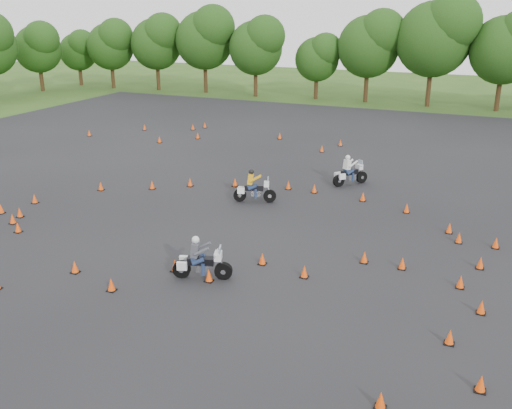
# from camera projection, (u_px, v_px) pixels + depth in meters

# --- Properties ---
(ground) EXTENTS (140.00, 140.00, 0.00)m
(ground) POSITION_uv_depth(u_px,v_px,m) (215.00, 266.00, 21.75)
(ground) COLOR #2D5119
(ground) RESTS_ON ground
(asphalt_pad) EXTENTS (62.00, 62.00, 0.00)m
(asphalt_pad) POSITION_uv_depth(u_px,v_px,m) (273.00, 215.00, 26.96)
(asphalt_pad) COLOR black
(asphalt_pad) RESTS_ON ground
(treeline) EXTENTS (86.77, 32.15, 11.05)m
(treeline) POSITION_uv_depth(u_px,v_px,m) (439.00, 62.00, 49.97)
(treeline) COLOR #1D3F12
(treeline) RESTS_ON ground
(traffic_cones) EXTENTS (36.07, 33.05, 0.45)m
(traffic_cones) POSITION_uv_depth(u_px,v_px,m) (253.00, 218.00, 26.05)
(traffic_cones) COLOR #F74B0A
(traffic_cones) RESTS_ON asphalt_pad
(rider_grey) EXTENTS (2.29, 1.31, 1.69)m
(rider_grey) POSITION_uv_depth(u_px,v_px,m) (202.00, 257.00, 20.51)
(rider_grey) COLOR #44454D
(rider_grey) RESTS_ON ground
(rider_yellow) EXTENTS (2.26, 1.31, 1.67)m
(rider_yellow) POSITION_uv_depth(u_px,v_px,m) (255.00, 186.00, 28.52)
(rider_yellow) COLOR orange
(rider_yellow) RESTS_ON ground
(rider_white) EXTENTS (1.93, 2.11, 1.69)m
(rider_white) POSITION_uv_depth(u_px,v_px,m) (351.00, 170.00, 31.29)
(rider_white) COLOR silver
(rider_white) RESTS_ON ground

